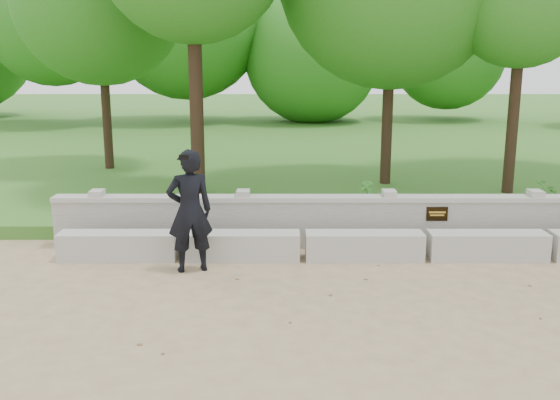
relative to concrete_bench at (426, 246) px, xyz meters
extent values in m
plane|color=tan|center=(0.00, -1.90, -0.22)|extent=(80.00, 80.00, 0.00)
cube|color=#317327|center=(0.00, 12.10, -0.10)|extent=(40.00, 22.00, 0.25)
cube|color=beige|center=(-5.00, 0.00, 0.00)|extent=(1.90, 0.45, 0.45)
cube|color=beige|center=(-3.00, 0.00, 0.00)|extent=(1.90, 0.45, 0.45)
cube|color=beige|center=(-1.00, 0.00, 0.00)|extent=(1.90, 0.45, 0.45)
cube|color=beige|center=(1.00, 0.00, 0.00)|extent=(1.90, 0.45, 0.45)
cube|color=#B9B7AF|center=(0.00, 0.70, 0.18)|extent=(12.50, 0.25, 0.82)
cube|color=beige|center=(0.00, 0.70, 0.64)|extent=(12.50, 0.35, 0.08)
cube|color=black|center=(0.30, 0.56, 0.40)|extent=(0.36, 0.02, 0.24)
imported|color=black|center=(-3.73, -0.55, 0.72)|extent=(0.79, 0.63, 1.89)
cube|color=black|center=(-3.73, -0.93, 1.60)|extent=(0.14, 0.06, 0.07)
cylinder|color=#382619|center=(-7.07, 7.23, 1.81)|extent=(0.24, 0.24, 3.57)
cylinder|color=#382619|center=(-4.17, 3.83, 2.24)|extent=(0.30, 0.30, 4.43)
cylinder|color=#382619|center=(0.17, 5.11, 1.91)|extent=(0.26, 0.26, 3.78)
cylinder|color=#382619|center=(2.75, 4.03, 1.83)|extent=(0.24, 0.24, 3.62)
imported|color=#367728|center=(-5.73, 1.40, 0.34)|extent=(0.38, 0.31, 0.63)
imported|color=#367728|center=(-0.64, 2.42, 0.31)|extent=(0.40, 0.40, 0.57)
imported|color=#367728|center=(3.00, 2.45, 0.30)|extent=(0.63, 0.60, 0.55)
camera|label=1|loc=(-2.36, -9.70, 2.97)|focal=40.00mm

